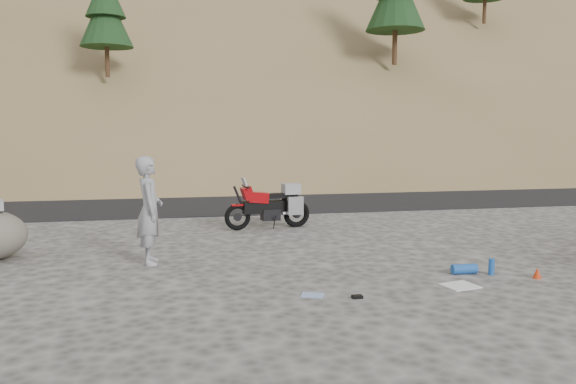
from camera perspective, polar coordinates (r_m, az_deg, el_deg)
name	(u,v)px	position (r m, az deg, el deg)	size (l,w,h in m)	color
ground	(277,268)	(9.10, -1.12, -7.74)	(140.00, 140.00, 0.00)	#484542
road	(226,199)	(17.89, -6.31, -0.76)	(120.00, 7.00, 0.05)	black
hillside	(190,24)	(50.37, -9.96, 16.46)	(120.00, 73.00, 46.72)	brown
motorcycle	(272,206)	(12.60, -1.66, -1.42)	(1.99, 0.74, 1.19)	black
man	(151,263)	(9.69, -13.75, -7.06)	(0.65, 0.43, 1.79)	#95959A
gear_white_cloth	(460,286)	(8.46, 17.08, -9.09)	(0.46, 0.40, 0.02)	white
gear_blue_mat	(464,269)	(9.15, 17.47, -7.47)	(0.16, 0.16, 0.39)	#1B52A6
gear_bottle	(491,267)	(9.23, 19.97, -7.16)	(0.09, 0.09, 0.25)	#1B52A6
gear_funnel	(537,273)	(9.27, 23.99, -7.52)	(0.13, 0.13, 0.17)	red
gear_glove_a	(357,297)	(7.61, 7.05, -10.51)	(0.14, 0.10, 0.04)	black
gear_blue_cloth	(313,295)	(7.67, 2.51, -10.43)	(0.30, 0.22, 0.01)	#869FCF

